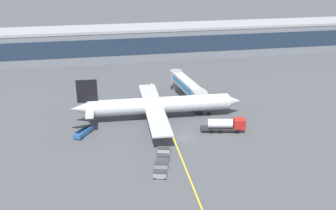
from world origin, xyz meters
name	(u,v)px	position (x,y,z in m)	size (l,w,h in m)	color
ground_plane	(184,137)	(0.00, 0.00, 0.00)	(700.00, 700.00, 0.00)	#47494F
apron_lead_in_line	(172,134)	(-2.52, 2.00, 0.00)	(0.30, 80.00, 0.01)	yellow
terminal_building	(181,40)	(16.83, 76.83, 6.39)	(174.70, 16.68, 12.74)	slate
main_airliner	(158,105)	(-4.14, 11.95, 3.86)	(44.85, 35.55, 11.65)	#B2B7BC
jet_bridge	(186,84)	(6.20, 23.90, 4.87)	(6.10, 23.15, 6.56)	#B2B7BC
fuel_tanker	(226,125)	(10.80, 1.23, 1.75)	(11.08, 4.62, 3.25)	#232326
belt_loader	(83,131)	(-23.47, 5.81, 0.99)	(4.82, 6.54, 3.49)	#285B9E
baggage_cart_0	(160,174)	(-8.67, -16.20, 0.78)	(2.96, 2.20, 1.48)	gray
baggage_cart_1	(161,166)	(-7.82, -13.11, 0.78)	(2.96, 2.20, 1.48)	gray
baggage_cart_2	(163,158)	(-6.98, -10.03, 0.78)	(2.96, 2.20, 1.48)	#595B60
baggage_cart_3	(164,150)	(-6.14, -6.94, 0.78)	(2.96, 2.20, 1.48)	#B2B7BC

